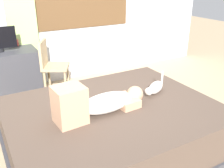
{
  "coord_description": "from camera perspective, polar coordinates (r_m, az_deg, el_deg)",
  "views": [
    {
      "loc": [
        -1.15,
        -1.99,
        1.75
      ],
      "look_at": [
        0.05,
        0.16,
        0.69
      ],
      "focal_mm": 40.88,
      "sensor_mm": 36.0,
      "label": 1
    }
  ],
  "objects": [
    {
      "name": "curtain_left",
      "position": [
        4.21,
        -19.8,
        15.16
      ],
      "size": [
        0.44,
        0.06,
        2.5
      ],
      "primitive_type": "cube",
      "color": "#ADCC75",
      "rests_on": "ground"
    },
    {
      "name": "cup",
      "position": [
        4.22,
        -20.61,
        8.62
      ],
      "size": [
        0.07,
        0.07,
        0.1
      ],
      "primitive_type": "cylinder",
      "color": "#B23D38",
      "rests_on": "desk"
    },
    {
      "name": "chair_by_desk",
      "position": [
        3.98,
        -13.52,
        4.45
      ],
      "size": [
        0.51,
        0.51,
        0.86
      ],
      "color": "tan",
      "rests_on": "ground"
    },
    {
      "name": "cat",
      "position": [
        2.83,
        9.56,
        -0.84
      ],
      "size": [
        0.33,
        0.21,
        0.21
      ],
      "color": "silver",
      "rests_on": "bed"
    },
    {
      "name": "person_lying",
      "position": [
        2.38,
        -3.18,
        -4.15
      ],
      "size": [
        0.94,
        0.32,
        0.34
      ],
      "color": "silver",
      "rests_on": "bed"
    },
    {
      "name": "bed",
      "position": [
        2.69,
        0.22,
        -10.22
      ],
      "size": [
        2.09,
        1.66,
        0.54
      ],
      "color": "#38383D",
      "rests_on": "ground"
    },
    {
      "name": "ground_plane",
      "position": [
        2.89,
        0.64,
        -14.04
      ],
      "size": [
        16.0,
        16.0,
        0.0
      ],
      "primitive_type": "plane",
      "color": "tan"
    },
    {
      "name": "desk",
      "position": [
        4.1,
        -22.33,
        1.77
      ],
      "size": [
        0.9,
        0.56,
        0.74
      ],
      "color": "#38383D",
      "rests_on": "ground"
    }
  ]
}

